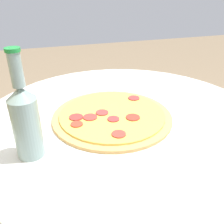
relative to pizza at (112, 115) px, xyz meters
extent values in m
cylinder|color=silver|center=(0.00, -0.04, -0.37)|extent=(0.10, 0.10, 0.67)
cylinder|color=silver|center=(0.00, -0.04, -0.02)|extent=(0.93, 0.93, 0.02)
cylinder|color=tan|center=(0.00, 0.00, 0.00)|extent=(0.37, 0.37, 0.01)
cylinder|color=#E0BC4C|center=(0.00, 0.00, 0.01)|extent=(0.33, 0.33, 0.01)
cylinder|color=#AE3333|center=(-0.04, 0.01, 0.01)|extent=(0.04, 0.04, 0.00)
cylinder|color=#A23426|center=(-0.05, -0.05, 0.01)|extent=(0.04, 0.04, 0.00)
cylinder|color=#A13332|center=(0.08, -0.11, 0.01)|extent=(0.04, 0.04, 0.00)
cylinder|color=#A0312D|center=(0.00, 0.11, 0.01)|extent=(0.04, 0.04, 0.00)
cylinder|color=#B6392E|center=(-0.12, 0.02, 0.01)|extent=(0.04, 0.04, 0.00)
cylinder|color=#B83A27|center=(-0.04, 0.12, 0.01)|extent=(0.04, 0.04, 0.00)
cylinder|color=#A13834|center=(0.01, 0.03, 0.01)|extent=(0.04, 0.04, 0.00)
cylinder|color=#B73730|center=(-0.01, 0.07, 0.01)|extent=(0.04, 0.04, 0.00)
cylinder|color=gray|center=(-0.12, 0.25, 0.07)|extent=(0.07, 0.07, 0.15)
cone|color=gray|center=(-0.12, 0.25, 0.16)|extent=(0.07, 0.07, 0.03)
cylinder|color=gray|center=(-0.12, 0.25, 0.21)|extent=(0.03, 0.03, 0.08)
cylinder|color=#1E8438|center=(-0.12, 0.25, 0.26)|extent=(0.03, 0.03, 0.01)
camera|label=1|loc=(-0.66, 0.20, 0.38)|focal=40.00mm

